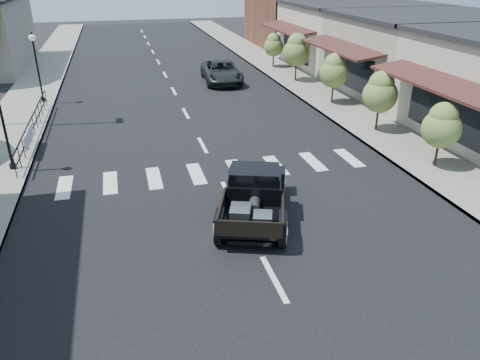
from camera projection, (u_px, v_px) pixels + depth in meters
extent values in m
plane|color=black|center=(244.00, 222.00, 14.56)|extent=(120.00, 120.00, 0.00)
cube|color=black|center=(178.00, 99.00, 27.73)|extent=(14.00, 80.00, 0.02)
cube|color=gray|center=(24.00, 108.00, 25.76)|extent=(3.00, 80.00, 0.15)
cube|color=gray|center=(312.00, 89.00, 29.65)|extent=(3.00, 80.00, 0.15)
cube|color=gray|center=(426.00, 55.00, 28.47)|extent=(10.00, 9.00, 4.50)
cube|color=beige|center=(356.00, 36.00, 36.37)|extent=(10.00, 9.00, 4.50)
cube|color=brown|center=(313.00, 8.00, 44.74)|extent=(11.00, 10.00, 7.00)
imported|color=black|center=(221.00, 72.00, 31.42)|extent=(2.66, 5.22, 1.41)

